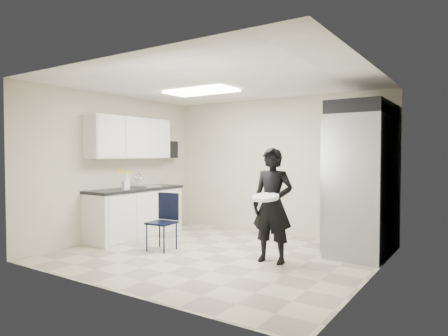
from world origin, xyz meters
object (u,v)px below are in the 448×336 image
Objects in this scene: lower_counter at (136,214)px; man_tuxedo at (272,205)px; commercial_fridge at (362,185)px; folding_chair at (162,223)px.

man_tuxedo is at bearing -2.78° from lower_counter.
lower_counter is at bearing -164.12° from commercial_fridge.
folding_chair is 1.85m from man_tuxedo.
folding_chair is (1.08, -0.49, 0.01)m from lower_counter.
folding_chair is at bearing -149.92° from commercial_fridge.
folding_chair reaches higher than lower_counter.
lower_counter is 1.17× the size of man_tuxedo.
commercial_fridge is 1.54m from man_tuxedo.
man_tuxedo is (1.77, 0.35, 0.37)m from folding_chair.
commercial_fridge is at bearing 48.32° from man_tuxedo.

